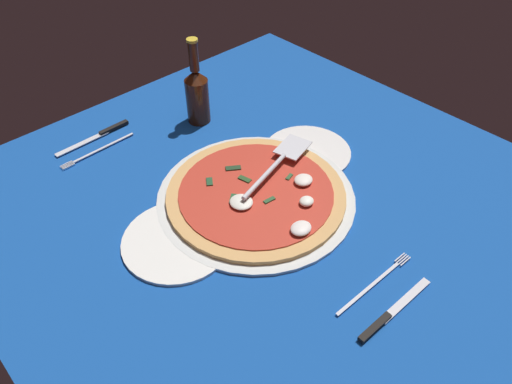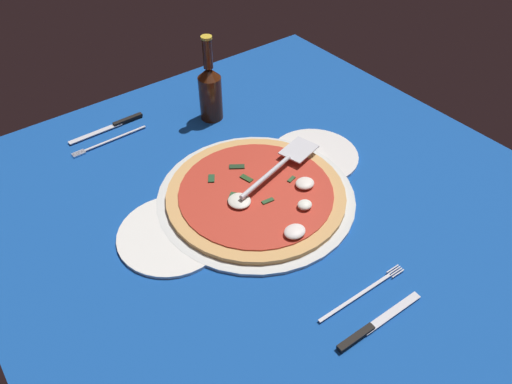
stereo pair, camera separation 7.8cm
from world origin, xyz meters
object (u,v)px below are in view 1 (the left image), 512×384
at_px(dinner_plate_left, 178,241).
at_px(pizza_server, 278,162).
at_px(beer_bottle, 197,94).
at_px(pizza, 257,194).
at_px(place_setting_far, 99,143).
at_px(dinner_plate_right, 307,152).
at_px(place_setting_near, 382,301).

distance_m(dinner_plate_left, pizza_server, 0.28).
distance_m(dinner_plate_left, beer_bottle, 0.42).
bearing_deg(pizza, dinner_plate_left, 175.04).
height_order(dinner_plate_left, pizza_server, pizza_server).
bearing_deg(place_setting_far, dinner_plate_left, 81.35).
bearing_deg(dinner_plate_right, pizza, -170.23).
bearing_deg(place_setting_near, pizza, 88.66).
height_order(pizza_server, place_setting_far, pizza_server).
relative_size(pizza, place_setting_far, 1.82).
bearing_deg(dinner_plate_left, pizza_server, 1.41).
height_order(pizza, place_setting_far, pizza).
xyz_separation_m(dinner_plate_left, dinner_plate_right, (0.39, 0.02, 0.00)).
height_order(pizza, pizza_server, pizza_server).
xyz_separation_m(place_setting_near, beer_bottle, (0.11, 0.64, 0.08)).
bearing_deg(dinner_plate_left, place_setting_far, 82.54).
bearing_deg(beer_bottle, pizza_server, -91.58).
bearing_deg(pizza, place_setting_far, 109.81).
bearing_deg(pizza, pizza_server, 15.57).
relative_size(dinner_plate_left, pizza_server, 0.87).
bearing_deg(dinner_plate_right, place_setting_far, 132.56).
height_order(dinner_plate_left, beer_bottle, beer_bottle).
height_order(pizza_server, place_setting_near, pizza_server).
height_order(pizza, beer_bottle, beer_bottle).
distance_m(dinner_plate_right, place_setting_near, 0.42).
distance_m(pizza_server, place_setting_far, 0.44).
height_order(dinner_plate_right, place_setting_far, place_setting_far).
bearing_deg(pizza_server, place_setting_far, 106.60).
relative_size(dinner_plate_right, pizza_server, 0.83).
xyz_separation_m(pizza_server, beer_bottle, (0.01, 0.29, 0.04)).
bearing_deg(pizza, beer_bottle, 73.42).
bearing_deg(dinner_plate_right, pizza_server, -174.99).
distance_m(pizza, pizza_server, 0.09).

